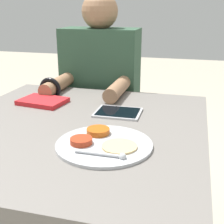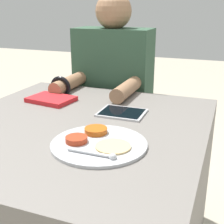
{
  "view_description": "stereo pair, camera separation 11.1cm",
  "coord_description": "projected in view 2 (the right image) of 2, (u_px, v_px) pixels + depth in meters",
  "views": [
    {
      "loc": [
        0.42,
        -1.0,
        1.15
      ],
      "look_at": [
        0.15,
        0.01,
        0.78
      ],
      "focal_mm": 50.0,
      "sensor_mm": 36.0,
      "label": 1
    },
    {
      "loc": [
        0.52,
        -0.97,
        1.15
      ],
      "look_at": [
        0.15,
        0.01,
        0.78
      ],
      "focal_mm": 50.0,
      "sensor_mm": 36.0,
      "label": 2
    }
  ],
  "objects": [
    {
      "name": "person_diner",
      "position": [
        113.0,
        109.0,
        1.82
      ],
      "size": [
        0.42,
        0.49,
        1.21
      ],
      "color": "black",
      "rests_on": "ground_plane"
    },
    {
      "name": "red_notebook",
      "position": [
        51.0,
        99.0,
        1.43
      ],
      "size": [
        0.22,
        0.17,
        0.02
      ],
      "color": "silver",
      "rests_on": "dining_table"
    },
    {
      "name": "thali_tray",
      "position": [
        98.0,
        143.0,
        0.98
      ],
      "size": [
        0.3,
        0.3,
        0.03
      ],
      "color": "#B7BABF",
      "rests_on": "dining_table"
    },
    {
      "name": "tablet_device",
      "position": [
        122.0,
        113.0,
        1.27
      ],
      "size": [
        0.19,
        0.15,
        0.01
      ],
      "color": "#B7B7BC",
      "rests_on": "dining_table"
    },
    {
      "name": "dining_table",
      "position": [
        78.0,
        204.0,
        1.29
      ],
      "size": [
        0.96,
        1.01,
        0.72
      ],
      "color": "slate",
      "rests_on": "ground_plane"
    }
  ]
}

